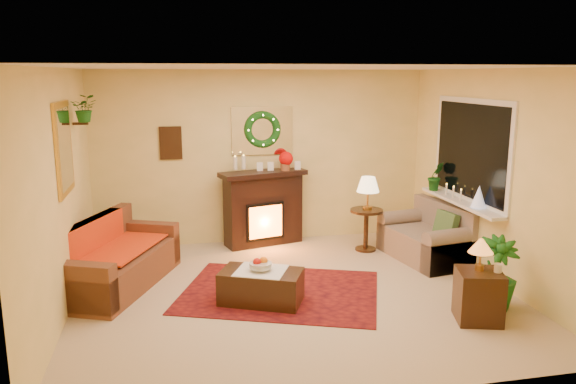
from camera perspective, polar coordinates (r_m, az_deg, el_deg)
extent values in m
plane|color=beige|center=(6.72, 0.62, -10.26)|extent=(5.00, 5.00, 0.00)
plane|color=white|center=(6.22, 0.68, 12.52)|extent=(5.00, 5.00, 0.00)
plane|color=#EFD88C|center=(8.52, -2.63, 3.57)|extent=(5.00, 5.00, 0.00)
plane|color=#EFD88C|center=(4.24, 7.27, -5.12)|extent=(5.00, 5.00, 0.00)
plane|color=#EFD88C|center=(6.30, -22.14, -0.27)|extent=(4.50, 4.50, 0.00)
plane|color=#EFD88C|center=(7.29, 20.21, 1.43)|extent=(4.50, 4.50, 0.00)
cube|color=maroon|center=(6.75, -0.80, -10.08)|extent=(2.72, 2.39, 0.01)
cube|color=brown|center=(7.10, -16.98, -5.86)|extent=(1.51, 2.06, 0.81)
cube|color=red|center=(7.21, -17.01, -5.39)|extent=(0.79, 1.29, 0.02)
cube|color=black|center=(8.45, -2.54, -1.67)|extent=(1.20, 0.65, 1.05)
sphere|color=red|center=(8.35, -0.21, 3.41)|extent=(0.21, 0.21, 0.21)
cylinder|color=white|center=(8.22, -5.38, 2.94)|extent=(0.06, 0.06, 0.19)
cylinder|color=white|center=(8.28, -4.54, 3.02)|extent=(0.06, 0.06, 0.19)
cube|color=white|center=(8.45, -2.63, 6.23)|extent=(0.92, 0.02, 0.72)
torus|color=#194719|center=(8.41, -2.59, 6.34)|extent=(0.55, 0.11, 0.55)
cube|color=#381E11|center=(8.36, -11.83, 4.90)|extent=(0.32, 0.03, 0.48)
cube|color=gold|center=(6.52, -21.82, 4.15)|extent=(0.03, 0.84, 1.00)
imported|color=#194719|center=(7.21, -19.86, 6.72)|extent=(0.33, 0.28, 0.36)
cube|color=gray|center=(8.01, 13.83, -3.75)|extent=(0.99, 1.45, 0.77)
cube|color=white|center=(7.71, 18.10, 3.99)|extent=(0.03, 1.86, 1.36)
cube|color=black|center=(7.71, 18.01, 3.99)|extent=(0.02, 1.70, 1.22)
cube|color=white|center=(7.78, 17.11, -0.98)|extent=(0.22, 1.86, 0.04)
cone|color=silver|center=(7.38, 18.82, -0.41)|extent=(0.18, 0.18, 0.27)
imported|color=black|center=(8.31, 14.77, 1.47)|extent=(0.29, 0.24, 0.54)
cylinder|color=black|center=(8.26, 7.93, -3.71)|extent=(0.51, 0.51, 0.61)
cone|color=#FFE0A2|center=(8.12, 8.12, 0.03)|extent=(0.32, 0.32, 0.50)
cube|color=#4B2512|center=(6.26, 18.79, -9.97)|extent=(0.55, 0.55, 0.54)
cone|color=orange|center=(6.14, 18.98, -5.71)|extent=(0.26, 0.26, 0.38)
cube|color=black|center=(6.39, -2.74, -9.43)|extent=(1.02, 0.82, 0.38)
cylinder|color=beige|center=(6.29, -2.81, -7.44)|extent=(0.25, 0.25, 0.06)
imported|color=black|center=(6.57, 20.41, -7.36)|extent=(1.63, 1.63, 2.42)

